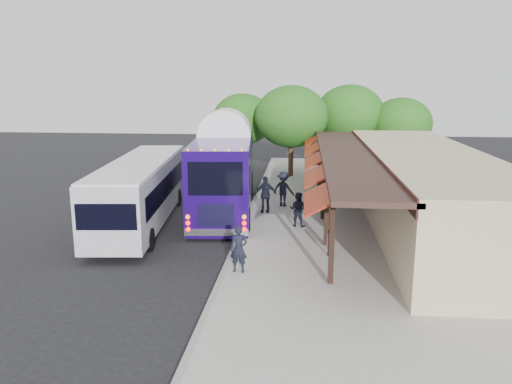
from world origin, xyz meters
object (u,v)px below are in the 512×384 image
at_px(ped_a, 239,249).
at_px(ped_c, 266,195).
at_px(city_bus, 142,189).
at_px(sign_board, 328,239).
at_px(coach_bus, 226,165).
at_px(ped_d, 283,189).
at_px(ped_b, 298,209).

height_order(ped_a, ped_c, ped_c).
bearing_deg(city_bus, sign_board, -31.38).
distance_m(coach_bus, ped_c, 3.27).
height_order(ped_c, ped_d, ped_c).
height_order(city_bus, sign_board, city_bus).
bearing_deg(sign_board, ped_b, 110.13).
height_order(coach_bus, ped_d, coach_bus).
xyz_separation_m(city_bus, ped_b, (7.50, -0.27, -0.75)).
xyz_separation_m(ped_a, ped_c, (0.31, 8.20, 0.11)).
height_order(city_bus, ped_c, city_bus).
bearing_deg(coach_bus, ped_b, -51.50).
distance_m(ped_b, ped_c, 2.83).
bearing_deg(ped_d, sign_board, 127.61).
bearing_deg(coach_bus, ped_d, -12.29).
distance_m(ped_c, ped_d, 1.75).
relative_size(coach_bus, ped_b, 8.25).
bearing_deg(ped_a, ped_d, 89.99).
distance_m(coach_bus, ped_a, 10.42).
height_order(ped_b, sign_board, ped_b).
distance_m(ped_b, ped_d, 3.91).
height_order(ped_c, sign_board, ped_c).
xyz_separation_m(city_bus, ped_d, (6.68, 3.55, -0.62)).
bearing_deg(ped_b, sign_board, 122.73).
height_order(city_bus, ped_a, city_bus).
relative_size(ped_a, ped_c, 0.88).
relative_size(ped_a, ped_b, 1.04).
relative_size(city_bus, ped_b, 7.22).
relative_size(ped_b, sign_board, 1.64).
bearing_deg(ped_c, ped_a, 75.82).
xyz_separation_m(coach_bus, ped_c, (2.36, -1.93, -1.16)).
xyz_separation_m(city_bus, ped_a, (5.52, -6.19, -0.72)).
relative_size(ped_a, sign_board, 1.70).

